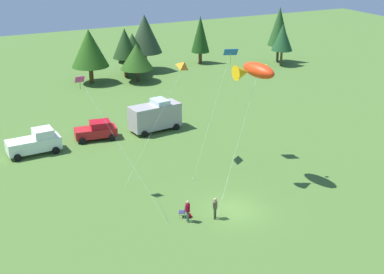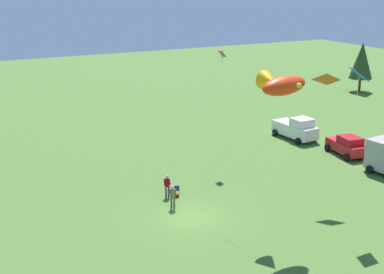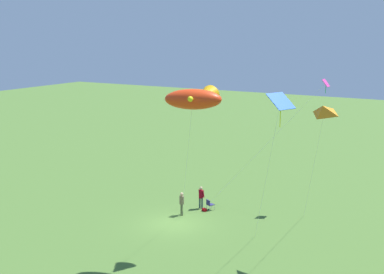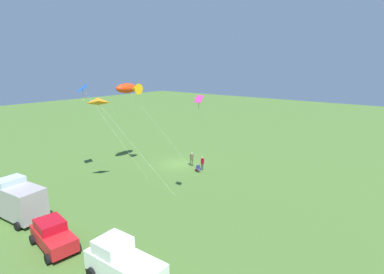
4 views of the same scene
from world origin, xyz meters
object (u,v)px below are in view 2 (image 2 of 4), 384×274
backpack_on_grass (176,196)px  car_red_sedan (347,145)px  truck_white_pickup (296,128)px  person_kite_flyer (173,195)px  kite_large_fish (280,84)px  kite_diamond_blue (357,77)px  kite_delta_orange (326,77)px  folding_chair (176,189)px  person_spectator (167,184)px  kite_diamond_rainbow (219,61)px

backpack_on_grass → car_red_sedan: (-1.65, 18.36, 0.84)m
truck_white_pickup → person_kite_flyer: bearing=-65.7°
kite_large_fish → kite_diamond_blue: (0.84, 5.40, 0.11)m
person_kite_flyer → truck_white_pickup: truck_white_pickup is taller
backpack_on_grass → truck_white_pickup: (-8.00, 17.41, 0.99)m
person_kite_flyer → kite_delta_orange: size_ratio=0.18×
kite_large_fish → truck_white_pickup: bearing=138.1°
folding_chair → person_spectator: bearing=119.3°
truck_white_pickup → kite_diamond_blue: kite_diamond_blue is taller
kite_diamond_rainbow → truck_white_pickup: bearing=103.0°
kite_large_fish → kite_diamond_rainbow: (-13.04, 3.30, -0.55)m
backpack_on_grass → kite_diamond_rainbow: size_ratio=0.03×
backpack_on_grass → truck_white_pickup: bearing=114.7°
backpack_on_grass → kite_diamond_blue: 15.54m
folding_chair → backpack_on_grass: 0.61m
car_red_sedan → kite_diamond_blue: (9.99, -9.46, 8.79)m
person_kite_flyer → kite_diamond_rainbow: bearing=-0.8°
person_spectator → kite_diamond_rainbow: 12.05m
truck_white_pickup → kite_large_fish: (15.49, -13.91, 8.53)m
car_red_sedan → kite_diamond_blue: size_ratio=0.43×
kite_diamond_rainbow → kite_delta_orange: size_ratio=1.05×
person_kite_flyer → car_red_sedan: car_red_sedan is taller
backpack_on_grass → kite_diamond_rainbow: kite_diamond_rainbow is taller
folding_chair → truck_white_pickup: 18.81m
car_red_sedan → kite_large_fish: kite_large_fish is taller
person_kite_flyer → kite_diamond_rainbow: size_ratio=0.18×
person_spectator → backpack_on_grass: size_ratio=5.44×
backpack_on_grass → car_red_sedan: 18.46m
folding_chair → person_spectator: 0.92m
backpack_on_grass → car_red_sedan: car_red_sedan is taller
kite_diamond_rainbow → kite_diamond_blue: 14.05m
car_red_sedan → kite_diamond_blue: bearing=-36.0°
car_red_sedan → kite_diamond_blue: kite_diamond_blue is taller
backpack_on_grass → kite_diamond_rainbow: (-5.54, 6.80, 8.97)m
person_kite_flyer → kite_diamond_blue: 14.85m
folding_chair → kite_delta_orange: (4.76, 9.74, 8.52)m
person_spectator → kite_large_fish: 12.38m
kite_delta_orange → kite_diamond_blue: 4.21m
person_spectator → car_red_sedan: (-1.22, 18.91, -0.07)m
kite_large_fish → kite_diamond_blue: size_ratio=0.99×
person_kite_flyer → car_red_sedan: (-3.24, 19.41, -0.07)m
folding_chair → kite_diamond_blue: bearing=-106.4°
person_spectator → truck_white_pickup: truck_white_pickup is taller
person_spectator → truck_white_pickup: bearing=-59.7°
truck_white_pickup → car_red_sedan: 6.42m
kite_delta_orange → backpack_on_grass: bearing=-113.5°
kite_large_fish → person_kite_flyer: bearing=-142.4°
car_red_sedan → kite_diamond_rainbow: 14.66m
person_kite_flyer → kite_delta_orange: 13.86m
person_kite_flyer → person_spectator: same height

